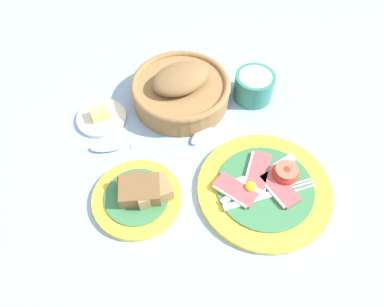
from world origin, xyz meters
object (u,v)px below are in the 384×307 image
(sugar_cup, at_px, (254,86))
(teaspoon_near_cup, at_px, (194,142))
(butter_dish, at_px, (101,117))
(teaspoon_by_saucer, at_px, (120,146))
(bread_plate, at_px, (139,195))
(bread_basket, at_px, (181,89))
(breakfast_plate, at_px, (265,187))

(sugar_cup, relative_size, teaspoon_near_cup, 0.58)
(butter_dish, xyz_separation_m, teaspoon_by_saucer, (0.03, -0.09, -0.00))
(bread_plate, xyz_separation_m, bread_basket, (0.13, 0.24, 0.02))
(breakfast_plate, xyz_separation_m, teaspoon_by_saucer, (-0.27, 0.16, -0.01))
(bread_basket, xyz_separation_m, butter_dish, (-0.19, -0.02, -0.03))
(bread_plate, bearing_deg, teaspoon_near_cup, 39.87)
(butter_dish, distance_m, teaspoon_near_cup, 0.22)
(teaspoon_near_cup, bearing_deg, teaspoon_by_saucer, 129.45)
(bread_basket, distance_m, teaspoon_by_saucer, 0.19)
(sugar_cup, bearing_deg, teaspoon_near_cup, -146.47)
(bread_plate, relative_size, butter_dish, 1.57)
(teaspoon_by_saucer, distance_m, teaspoon_near_cup, 0.16)
(butter_dish, xyz_separation_m, teaspoon_near_cup, (0.19, -0.11, -0.00))
(sugar_cup, relative_size, butter_dish, 0.82)
(bread_plate, distance_m, bread_basket, 0.27)
(breakfast_plate, height_order, sugar_cup, sugar_cup)
(bread_basket, bearing_deg, breakfast_plate, -67.20)
(breakfast_plate, relative_size, bread_basket, 1.17)
(bread_basket, xyz_separation_m, teaspoon_by_saucer, (-0.15, -0.11, -0.03))
(sugar_cup, distance_m, teaspoon_near_cup, 0.20)
(teaspoon_near_cup, bearing_deg, bread_plate, 177.80)
(bread_basket, relative_size, teaspoon_by_saucer, 1.16)
(breakfast_plate, relative_size, sugar_cup, 2.92)
(teaspoon_by_saucer, bearing_deg, bread_plate, 106.44)
(breakfast_plate, height_order, teaspoon_near_cup, breakfast_plate)
(bread_plate, bearing_deg, butter_dish, 104.68)
(bread_plate, height_order, sugar_cup, sugar_cup)
(bread_plate, height_order, teaspoon_near_cup, bread_plate)
(bread_plate, relative_size, teaspoon_by_saucer, 0.89)
(breakfast_plate, height_order, butter_dish, breakfast_plate)
(teaspoon_by_saucer, xyz_separation_m, teaspoon_near_cup, (0.16, -0.02, 0.00))
(butter_dish, bearing_deg, teaspoon_near_cup, -30.27)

